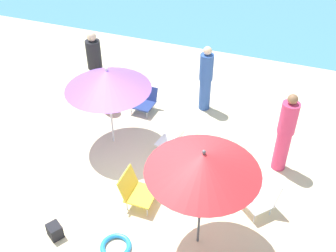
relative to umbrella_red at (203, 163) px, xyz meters
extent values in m
plane|color=beige|center=(-1.16, 0.73, -1.76)|extent=(40.00, 40.00, 0.00)
cylinder|color=#4C4C51|center=(0.00, 0.00, -0.79)|extent=(0.04, 0.04, 1.93)
cone|color=red|center=(0.00, 0.00, 0.00)|extent=(1.68, 1.68, 0.34)
sphere|color=#4C4C51|center=(0.00, 0.00, 0.20)|extent=(0.06, 0.06, 0.06)
cylinder|color=silver|center=(-2.47, 1.85, -0.88)|extent=(0.04, 0.04, 1.76)
cone|color=#8E56C6|center=(-2.47, 1.85, -0.20)|extent=(1.72, 1.72, 0.42)
sphere|color=silver|center=(-2.47, 1.85, 0.04)|extent=(0.06, 0.06, 0.06)
cube|color=white|center=(-1.24, 1.95, -1.52)|extent=(0.50, 0.52, 0.03)
cube|color=white|center=(-1.02, 1.91, -1.31)|extent=(0.23, 0.47, 0.39)
cylinder|color=silver|center=(-1.44, 1.81, -1.64)|extent=(0.02, 0.02, 0.23)
cylinder|color=silver|center=(-1.38, 2.16, -1.64)|extent=(0.02, 0.02, 0.23)
cylinder|color=silver|center=(-1.10, 1.75, -1.64)|extent=(0.02, 0.02, 0.23)
cylinder|color=silver|center=(-1.04, 2.10, -1.64)|extent=(0.02, 0.02, 0.23)
cube|color=navy|center=(-2.31, 3.09, -1.55)|extent=(0.55, 0.51, 0.03)
cube|color=navy|center=(-2.30, 3.34, -1.38)|extent=(0.52, 0.17, 0.34)
cylinder|color=silver|center=(-2.12, 2.88, -1.66)|extent=(0.02, 0.02, 0.19)
cylinder|color=silver|center=(-2.53, 2.91, -1.66)|extent=(0.02, 0.02, 0.19)
cylinder|color=silver|center=(-2.09, 3.27, -1.66)|extent=(0.02, 0.02, 0.19)
cylinder|color=silver|center=(-2.51, 3.29, -1.66)|extent=(0.02, 0.02, 0.19)
cube|color=white|center=(0.77, 0.97, -1.52)|extent=(0.66, 0.65, 0.03)
cube|color=white|center=(0.92, 1.14, -1.31)|extent=(0.47, 0.45, 0.41)
cylinder|color=silver|center=(0.80, 0.70, -1.65)|extent=(0.02, 0.02, 0.22)
cylinder|color=silver|center=(0.50, 0.96, -1.65)|extent=(0.02, 0.02, 0.22)
cylinder|color=silver|center=(1.03, 0.97, -1.65)|extent=(0.02, 0.02, 0.22)
cylinder|color=silver|center=(0.74, 1.23, -1.65)|extent=(0.02, 0.02, 0.22)
cube|color=gold|center=(-1.18, 0.42, -1.52)|extent=(0.49, 0.54, 0.03)
cube|color=gold|center=(-1.44, 0.42, -1.31)|extent=(0.16, 0.54, 0.41)
cylinder|color=silver|center=(-0.99, 0.63, -1.65)|extent=(0.02, 0.02, 0.22)
cylinder|color=silver|center=(-0.99, 0.20, -1.65)|extent=(0.02, 0.02, 0.22)
cylinder|color=silver|center=(-1.38, 0.64, -1.65)|extent=(0.02, 0.02, 0.22)
cylinder|color=silver|center=(-1.38, 0.20, -1.65)|extent=(0.02, 0.02, 0.22)
cylinder|color=#DB3866|center=(0.99, 2.27, -1.31)|extent=(0.28, 0.28, 0.90)
cylinder|color=#DB3866|center=(0.99, 2.27, -0.54)|extent=(0.33, 0.33, 0.64)
sphere|color=#896042|center=(0.99, 2.27, -0.12)|extent=(0.19, 0.19, 0.19)
cylinder|color=black|center=(-3.52, 3.17, -1.30)|extent=(0.29, 0.29, 0.92)
cylinder|color=black|center=(-3.52, 3.17, -0.50)|extent=(0.34, 0.34, 0.67)
sphere|color=beige|center=(-3.52, 3.17, -0.06)|extent=(0.21, 0.21, 0.21)
cylinder|color=#2D519E|center=(-0.99, 3.74, -1.36)|extent=(0.27, 0.27, 0.80)
cylinder|color=#2D519E|center=(-0.99, 3.74, -0.65)|extent=(0.31, 0.31, 0.63)
sphere|color=beige|center=(-0.99, 3.74, -0.23)|extent=(0.19, 0.19, 0.19)
cube|color=#DB3866|center=(-3.22, 3.00, -1.55)|extent=(0.45, 0.47, 0.12)
cylinder|color=#896042|center=(-3.31, 3.13, -1.65)|extent=(0.12, 0.12, 0.21)
cylinder|color=#DB3866|center=(-3.13, 2.84, -1.32)|extent=(0.31, 0.31, 0.45)
sphere|color=#896042|center=(-3.13, 2.84, -1.00)|extent=(0.19, 0.19, 0.19)
torus|color=#238CD8|center=(-1.21, -0.60, -1.71)|extent=(0.52, 0.52, 0.08)
cube|color=black|center=(-2.26, -0.73, -1.63)|extent=(0.31, 0.30, 0.26)
camera|label=1|loc=(0.98, -4.06, 3.84)|focal=43.15mm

